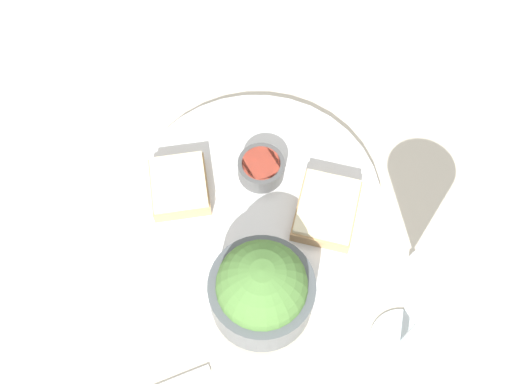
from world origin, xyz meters
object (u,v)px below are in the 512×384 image
(wine_glass, at_px, (434,308))
(cheese_toast_far, at_px, (179,186))
(salad_bowl, at_px, (262,289))
(napkin, at_px, (359,56))
(sauce_ramekin, at_px, (261,168))
(cheese_toast_near, at_px, (327,210))

(wine_glass, bearing_deg, cheese_toast_far, -131.41)
(salad_bowl, relative_size, napkin, 0.62)
(sauce_ramekin, height_order, wine_glass, wine_glass)
(cheese_toast_far, xyz_separation_m, napkin, (-0.19, 0.25, -0.02))
(sauce_ramekin, distance_m, cheese_toast_near, 0.09)
(salad_bowl, xyz_separation_m, napkin, (-0.33, 0.17, -0.05))
(cheese_toast_near, bearing_deg, cheese_toast_far, -106.10)
(cheese_toast_near, bearing_deg, sauce_ramekin, -131.40)
(salad_bowl, bearing_deg, cheese_toast_near, 138.31)
(salad_bowl, height_order, sauce_ramekin, salad_bowl)
(salad_bowl, height_order, napkin, salad_bowl)
(wine_glass, height_order, napkin, wine_glass)
(napkin, bearing_deg, cheese_toast_far, -53.76)
(sauce_ramekin, distance_m, cheese_toast_far, 0.10)
(cheese_toast_far, bearing_deg, salad_bowl, 29.42)
(napkin, bearing_deg, wine_glass, -2.88)
(cheese_toast_near, relative_size, napkin, 0.57)
(sauce_ramekin, distance_m, wine_glass, 0.28)
(sauce_ramekin, relative_size, napkin, 0.31)
(sauce_ramekin, xyz_separation_m, wine_glass, (0.22, 0.14, 0.11))
(salad_bowl, relative_size, cheese_toast_near, 1.08)
(salad_bowl, xyz_separation_m, cheese_toast_far, (-0.15, -0.08, -0.03))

